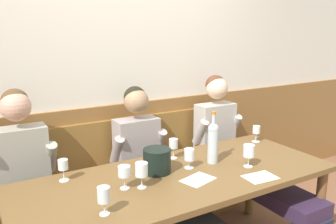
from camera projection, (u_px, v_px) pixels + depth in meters
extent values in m
cube|color=silver|center=(118.00, 64.00, 3.01)|extent=(6.80, 0.08, 2.80)
cube|color=brown|center=(124.00, 161.00, 3.17)|extent=(6.80, 0.03, 1.06)
cube|color=brown|center=(135.00, 203.00, 3.05)|extent=(2.46, 0.42, 0.44)
cube|color=brown|center=(135.00, 177.00, 2.99)|extent=(2.41, 0.39, 0.05)
cube|color=olive|center=(125.00, 143.00, 3.09)|extent=(2.46, 0.04, 0.45)
cube|color=brown|center=(179.00, 178.00, 2.34)|extent=(2.16, 0.87, 0.04)
cylinder|color=brown|center=(319.00, 213.00, 2.62)|extent=(0.07, 0.07, 0.71)
cylinder|color=brown|center=(250.00, 178.00, 3.23)|extent=(0.07, 0.07, 0.71)
cube|color=#99968A|center=(21.00, 164.00, 2.49)|extent=(0.37, 0.18, 0.54)
sphere|color=tan|center=(16.00, 106.00, 2.38)|extent=(0.20, 0.20, 0.20)
sphere|color=brown|center=(15.00, 102.00, 2.40)|extent=(0.19, 0.19, 0.19)
cylinder|color=#99968A|center=(51.00, 157.00, 2.55)|extent=(0.08, 0.20, 0.27)
cube|color=#2B323C|center=(175.00, 211.00, 2.50)|extent=(0.30, 1.15, 0.11)
cube|color=#9D9291|center=(137.00, 147.00, 2.94)|extent=(0.36, 0.19, 0.48)
sphere|color=#A47E5C|center=(136.00, 101.00, 2.84)|extent=(0.20, 0.20, 0.20)
sphere|color=black|center=(135.00, 97.00, 2.86)|extent=(0.19, 0.19, 0.19)
cylinder|color=#9D9291|center=(117.00, 150.00, 2.81)|extent=(0.08, 0.20, 0.27)
cylinder|color=#9D9291|center=(159.00, 143.00, 3.00)|extent=(0.08, 0.20, 0.27)
cube|color=#342440|center=(259.00, 185.00, 2.90)|extent=(0.31, 1.15, 0.11)
cube|color=#B3ACA5|center=(215.00, 131.00, 3.34)|extent=(0.37, 0.19, 0.52)
sphere|color=beige|center=(217.00, 88.00, 3.24)|extent=(0.20, 0.20, 0.20)
sphere|color=brown|center=(215.00, 85.00, 3.26)|extent=(0.19, 0.19, 0.19)
cylinder|color=#B3ACA5|center=(200.00, 132.00, 3.21)|extent=(0.08, 0.20, 0.27)
cylinder|color=#B3ACA5|center=(233.00, 126.00, 3.40)|extent=(0.08, 0.20, 0.27)
cylinder|color=black|center=(157.00, 161.00, 2.37)|extent=(0.19, 0.19, 0.17)
cylinder|color=#B3C0C7|center=(213.00, 147.00, 2.53)|extent=(0.08, 0.08, 0.24)
sphere|color=#B3C0C7|center=(213.00, 129.00, 2.50)|extent=(0.08, 0.08, 0.08)
cylinder|color=#B3C0C7|center=(214.00, 121.00, 2.49)|extent=(0.03, 0.03, 0.10)
cylinder|color=orange|center=(214.00, 113.00, 2.47)|extent=(0.03, 0.03, 0.02)
cylinder|color=silver|center=(142.00, 187.00, 2.15)|extent=(0.06, 0.06, 0.00)
cylinder|color=silver|center=(142.00, 181.00, 2.15)|extent=(0.01, 0.01, 0.07)
cylinder|color=silver|center=(141.00, 169.00, 2.13)|extent=(0.08, 0.08, 0.08)
cylinder|color=#EBE37B|center=(142.00, 174.00, 2.13)|extent=(0.07, 0.07, 0.02)
cylinder|color=silver|center=(64.00, 180.00, 2.25)|extent=(0.06, 0.06, 0.00)
cylinder|color=silver|center=(64.00, 175.00, 2.24)|extent=(0.01, 0.01, 0.07)
cylinder|color=silver|center=(63.00, 164.00, 2.23)|extent=(0.06, 0.06, 0.07)
cylinder|color=silver|center=(125.00, 188.00, 2.14)|extent=(0.06, 0.06, 0.00)
cylinder|color=silver|center=(125.00, 182.00, 2.13)|extent=(0.01, 0.01, 0.08)
cylinder|color=silver|center=(124.00, 171.00, 2.12)|extent=(0.08, 0.08, 0.06)
cylinder|color=silver|center=(256.00, 141.00, 3.03)|extent=(0.07, 0.07, 0.00)
cylinder|color=silver|center=(256.00, 137.00, 3.02)|extent=(0.01, 0.01, 0.07)
cylinder|color=silver|center=(256.00, 130.00, 3.00)|extent=(0.06, 0.06, 0.06)
cylinder|color=silver|center=(189.00, 168.00, 2.46)|extent=(0.06, 0.06, 0.00)
cylinder|color=silver|center=(189.00, 164.00, 2.45)|extent=(0.01, 0.01, 0.06)
cylinder|color=silver|center=(189.00, 154.00, 2.43)|extent=(0.07, 0.07, 0.08)
cylinder|color=#F7E17A|center=(189.00, 158.00, 2.44)|extent=(0.06, 0.06, 0.03)
cylinder|color=silver|center=(173.00, 158.00, 2.64)|extent=(0.06, 0.06, 0.00)
cylinder|color=silver|center=(173.00, 153.00, 2.63)|extent=(0.01, 0.01, 0.08)
cylinder|color=silver|center=(173.00, 143.00, 2.62)|extent=(0.07, 0.07, 0.07)
cylinder|color=silver|center=(248.00, 166.00, 2.48)|extent=(0.06, 0.06, 0.00)
cylinder|color=silver|center=(248.00, 161.00, 2.47)|extent=(0.01, 0.01, 0.07)
cylinder|color=silver|center=(249.00, 151.00, 2.45)|extent=(0.08, 0.08, 0.08)
cylinder|color=silver|center=(105.00, 214.00, 1.85)|extent=(0.06, 0.06, 0.00)
cylinder|color=silver|center=(104.00, 208.00, 1.84)|extent=(0.01, 0.01, 0.07)
cylinder|color=silver|center=(104.00, 194.00, 1.82)|extent=(0.07, 0.07, 0.08)
cylinder|color=silver|center=(157.00, 153.00, 2.61)|extent=(0.06, 0.06, 0.10)
cube|color=white|center=(198.00, 180.00, 2.27)|extent=(0.24, 0.20, 0.00)
cube|color=white|center=(260.00, 177.00, 2.30)|extent=(0.22, 0.17, 0.00)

